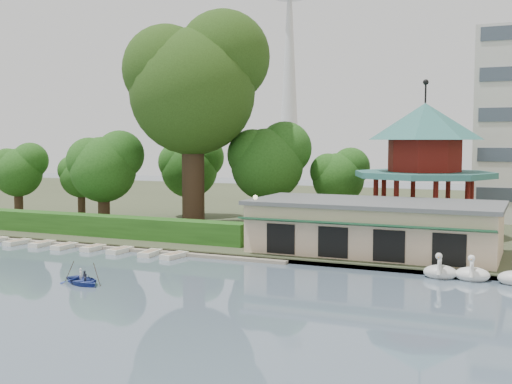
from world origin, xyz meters
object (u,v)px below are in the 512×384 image
Objects in this scene: pavilion at (424,156)px; rowboat_with_passengers at (83,277)px; dock at (98,246)px; big_tree at (195,81)px; boathouse at (374,226)px.

rowboat_with_passengers is at bearing -121.84° from pavilion.
big_tree reaches higher than dock.
big_tree is (-18.84, 6.22, 12.12)m from boathouse.
big_tree is 26.86m from rowboat_with_passengers.
pavilion is at bearing 58.16° from rowboat_with_passengers.
boathouse is at bearing 48.60° from rowboat_with_passengers.
big_tree is at bearing -169.65° from pavilion.
boathouse reaches higher than dock.
rowboat_with_passengers reaches higher than dock.
rowboat_with_passengers is at bearing -131.40° from boathouse.
rowboat_with_passengers is (-16.30, -26.24, -7.05)m from pavilion.
boathouse is 23.25m from big_tree.
pavilion is at bearing 31.66° from dock.
pavilion is (24.00, 14.80, 7.36)m from dock.
dock is at bearing -148.34° from pavilion.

